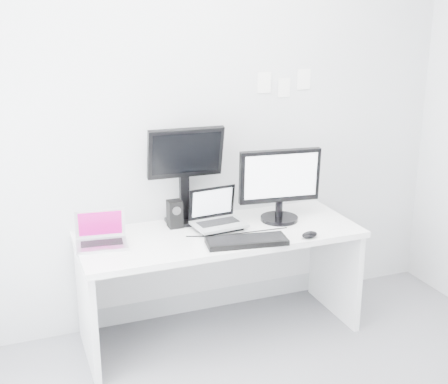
{
  "coord_description": "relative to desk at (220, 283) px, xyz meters",
  "views": [
    {
      "loc": [
        -1.25,
        -2.07,
        2.1
      ],
      "look_at": [
        0.02,
        1.23,
        1.0
      ],
      "focal_mm": 47.55,
      "sensor_mm": 36.0,
      "label": 1
    }
  ],
  "objects": [
    {
      "name": "wall_note_2",
      "position": [
        0.75,
        0.34,
        1.26
      ],
      "size": [
        0.1,
        0.0,
        0.14
      ],
      "primitive_type": "cube",
      "color": "white",
      "rests_on": "back_wall"
    },
    {
      "name": "keyboard",
      "position": [
        0.08,
        -0.25,
        0.38
      ],
      "size": [
        0.51,
        0.25,
        0.03
      ],
      "primitive_type": "cube",
      "rotation": [
        0.0,
        0.0,
        -0.15
      ],
      "color": "black",
      "rests_on": "desk"
    },
    {
      "name": "wall_note_1",
      "position": [
        0.6,
        0.34,
        1.22
      ],
      "size": [
        0.09,
        0.0,
        0.13
      ],
      "primitive_type": "cube",
      "color": "white",
      "rests_on": "back_wall"
    },
    {
      "name": "speaker",
      "position": [
        -0.24,
        0.19,
        0.46
      ],
      "size": [
        0.1,
        0.1,
        0.18
      ],
      "primitive_type": "cube",
      "rotation": [
        0.0,
        0.0,
        0.18
      ],
      "color": "black",
      "rests_on": "desk"
    },
    {
      "name": "desk",
      "position": [
        0.0,
        0.0,
        0.0
      ],
      "size": [
        1.8,
        0.7,
        0.73
      ],
      "primitive_type": "cube",
      "color": "white",
      "rests_on": "ground"
    },
    {
      "name": "samsung_monitor",
      "position": [
        0.45,
        0.06,
        0.62
      ],
      "size": [
        0.58,
        0.31,
        0.51
      ],
      "primitive_type": "cube",
      "rotation": [
        0.0,
        0.0,
        -0.11
      ],
      "color": "black",
      "rests_on": "desk"
    },
    {
      "name": "wall_note_0",
      "position": [
        0.45,
        0.34,
        1.26
      ],
      "size": [
        0.1,
        0.0,
        0.14
      ],
      "primitive_type": "cube",
      "color": "white",
      "rests_on": "back_wall"
    },
    {
      "name": "dell_laptop",
      "position": [
        0.01,
        0.04,
        0.5
      ],
      "size": [
        0.35,
        0.28,
        0.27
      ],
      "primitive_type": "cube",
      "rotation": [
        0.0,
        0.0,
        0.1
      ],
      "color": "#9EA1A5",
      "rests_on": "desk"
    },
    {
      "name": "rear_monitor",
      "position": [
        -0.15,
        0.24,
        0.7
      ],
      "size": [
        0.5,
        0.19,
        0.67
      ],
      "primitive_type": "cube",
      "rotation": [
        0.0,
        0.0,
        -0.04
      ],
      "color": "black",
      "rests_on": "desk"
    },
    {
      "name": "macbook",
      "position": [
        -0.75,
        0.02,
        0.48
      ],
      "size": [
        0.33,
        0.26,
        0.23
      ],
      "primitive_type": "cube",
      "rotation": [
        0.0,
        0.0,
        -0.12
      ],
      "color": "#B7B7BC",
      "rests_on": "desk"
    },
    {
      "name": "back_wall",
      "position": [
        0.0,
        0.35,
        0.99
      ],
      "size": [
        3.6,
        0.0,
        3.6
      ],
      "primitive_type": "plane",
      "rotation": [
        1.57,
        0.0,
        0.0
      ],
      "color": "#B7BABC",
      "rests_on": "ground"
    },
    {
      "name": "mouse",
      "position": [
        0.49,
        -0.3,
        0.38
      ],
      "size": [
        0.13,
        0.11,
        0.04
      ],
      "primitive_type": "ellipsoid",
      "rotation": [
        0.0,
        0.0,
        0.33
      ],
      "color": "black",
      "rests_on": "desk"
    }
  ]
}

